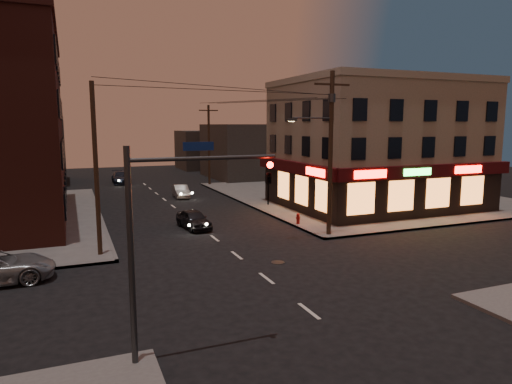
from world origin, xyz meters
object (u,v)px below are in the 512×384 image
fire_hydrant (298,218)px  sedan_near (194,219)px  sedan_mid (181,191)px  sedan_far (121,177)px

fire_hydrant → sedan_near: bearing=164.1°
sedan_mid → sedan_far: bearing=111.4°
sedan_mid → fire_hydrant: size_ratio=4.98×
sedan_mid → sedan_far: (-4.15, 13.20, 0.11)m
sedan_near → sedan_far: 26.69m
sedan_near → sedan_mid: sedan_near is taller
sedan_near → fire_hydrant: size_ratio=5.05×
sedan_mid → sedan_far: size_ratio=0.75×
sedan_far → sedan_near: bearing=-85.4°
sedan_near → sedan_far: sedan_far is taller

